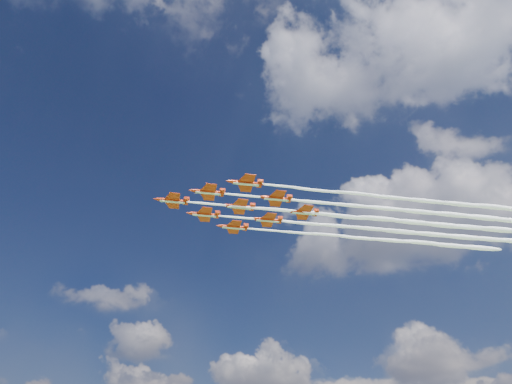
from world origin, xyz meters
TOP-DOWN VIEW (x-y plane):
  - jet_lead at (23.29, 13.96)m, footprint 76.74×66.94m
  - jet_row2_port at (35.01, 15.59)m, footprint 76.74×66.94m
  - jet_row2_starb at (26.54, 25.34)m, footprint 76.74×66.94m
  - jet_row3_port at (46.74, 17.22)m, footprint 76.74×66.94m
  - jet_row3_centre at (38.26, 26.97)m, footprint 76.74×66.94m
  - jet_row3_starb at (29.79, 36.72)m, footprint 76.74×66.94m
  - jet_row4_port at (49.99, 28.60)m, footprint 76.74×66.94m
  - jet_row4_starb at (41.52, 38.35)m, footprint 76.74×66.94m
  - jet_tail at (53.24, 39.98)m, footprint 76.74×66.94m

SIDE VIEW (x-z plane):
  - jet_lead at x=23.29m, z-range 82.90..85.50m
  - jet_row2_port at x=35.01m, z-range 82.90..85.50m
  - jet_row2_starb at x=26.54m, z-range 82.90..85.50m
  - jet_row3_port at x=46.74m, z-range 82.90..85.50m
  - jet_row3_centre at x=38.26m, z-range 82.90..85.50m
  - jet_row3_starb at x=29.79m, z-range 82.90..85.50m
  - jet_row4_port at x=49.99m, z-range 82.90..85.50m
  - jet_row4_starb at x=41.52m, z-range 82.90..85.50m
  - jet_tail at x=53.24m, z-range 82.90..85.50m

